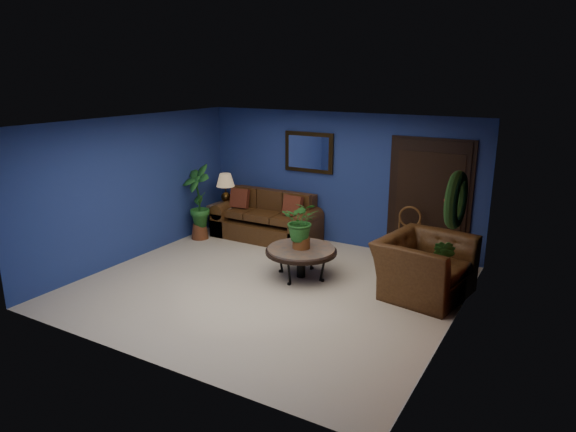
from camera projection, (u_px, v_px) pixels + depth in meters
The scene contains 18 objects.
floor at pixel (268, 286), 7.93m from camera, with size 5.50×5.50×0.00m, color beige.
wall_back at pixel (338, 179), 9.68m from camera, with size 5.50×0.04×2.50m, color navy.
wall_left at pixel (133, 188), 8.92m from camera, with size 0.04×5.00×2.50m, color navy.
wall_right_brick at pixel (457, 237), 6.27m from camera, with size 0.04×5.00×2.50m, color maroon.
ceiling at pixel (266, 123), 7.26m from camera, with size 5.50×5.00×0.02m, color white.
crown_molding at pixel (463, 140), 5.97m from camera, with size 0.03×5.00×0.14m, color white.
wall_mirror at pixel (309, 152), 9.81m from camera, with size 1.02×0.06×0.77m, color #3B270F.
closet_door at pixel (429, 201), 8.87m from camera, with size 1.44×0.06×2.18m, color black.
wreath at pixel (456, 200), 6.22m from camera, with size 0.72×0.72×0.16m, color black.
sofa at pixel (268, 223), 10.21m from camera, with size 2.10×0.91×0.95m.
coffee_table at pixel (301, 251), 8.20m from camera, with size 1.15×1.15×0.49m.
end_table at pixel (226, 211), 10.63m from camera, with size 0.62×0.62×0.56m.
table_lamp at pixel (226, 185), 10.49m from camera, with size 0.37×0.37×0.62m.
side_chair at pixel (408, 232), 8.82m from camera, with size 0.45×0.45×0.98m.
armchair at pixel (424, 267), 7.55m from camera, with size 1.34×1.17×0.87m, color #4A2E15.
coffee_plant at pixel (301, 222), 8.07m from camera, with size 0.71×0.67×0.78m.
floor_plant at pixel (441, 265), 7.59m from camera, with size 0.45×0.40×0.85m.
tall_plant at pixel (198, 199), 10.03m from camera, with size 0.75×0.62×1.48m.
Camera 1 is at (3.94, -6.20, 3.19)m, focal length 32.00 mm.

